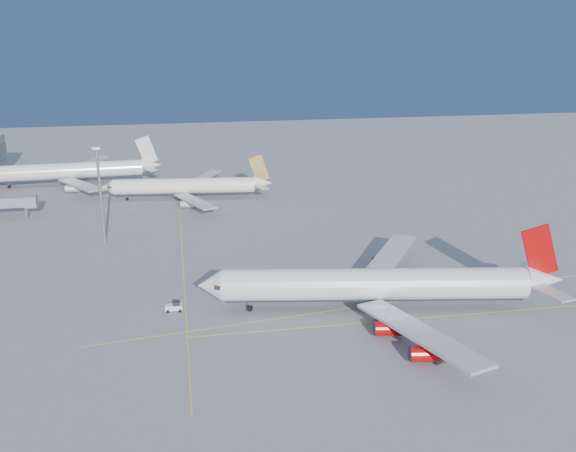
# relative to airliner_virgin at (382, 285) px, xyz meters

# --- Properties ---
(ground) EXTENTS (500.00, 500.00, 0.00)m
(ground) POSITION_rel_airliner_virgin_xyz_m (-0.11, 8.74, -5.62)
(ground) COLOR slate
(ground) RESTS_ON ground
(jet_bridge) EXTENTS (23.60, 3.60, 6.90)m
(jet_bridge) POSITION_rel_airliner_virgin_xyz_m (-93.22, 80.74, -0.45)
(jet_bridge) COLOR gray
(jet_bridge) RESTS_ON ground
(taxiway_lines) EXTENTS (118.86, 140.00, 0.02)m
(taxiway_lines) POSITION_rel_airliner_virgin_xyz_m (-14.83, 15.09, -5.61)
(taxiway_lines) COLOR yellow
(taxiway_lines) RESTS_ON ground
(airliner_virgin) EXTENTS (75.45, 67.13, 18.65)m
(airliner_virgin) POSITION_rel_airliner_virgin_xyz_m (0.00, 0.00, 0.00)
(airliner_virgin) COLOR white
(airliner_virgin) RESTS_ON ground
(airliner_etihad) EXTENTS (56.95, 52.34, 14.86)m
(airliner_etihad) POSITION_rel_airliner_virgin_xyz_m (-36.95, 93.60, -1.10)
(airliner_etihad) COLOR white
(airliner_etihad) RESTS_ON ground
(airliner_third) EXTENTS (63.37, 58.40, 17.00)m
(airliner_third) POSITION_rel_airliner_virgin_xyz_m (-77.22, 120.85, -0.48)
(airliner_third) COLOR white
(airliner_third) RESTS_ON ground
(pushback_tug) EXTENTS (3.64, 2.33, 2.00)m
(pushback_tug) POSITION_rel_airliner_virgin_xyz_m (-42.37, 7.10, -4.69)
(pushback_tug) COLOR white
(pushback_tug) RESTS_ON ground
(light_mast) EXTENTS (2.32, 2.32, 26.88)m
(light_mast) POSITION_rel_airliner_virgin_xyz_m (-60.36, 51.71, 10.24)
(light_mast) COLOR gray
(light_mast) RESTS_ON ground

